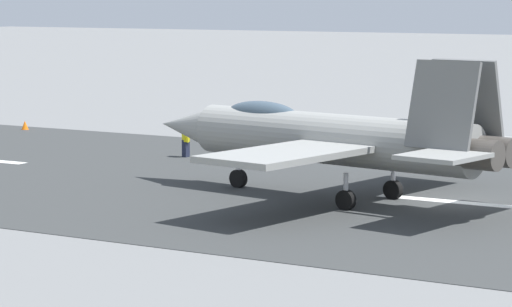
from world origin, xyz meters
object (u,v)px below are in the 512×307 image
Objects in this scene: fighter_jet at (331,137)px; crew_person at (186,141)px; marker_cone_far at (25,125)px; marker_cone_mid at (333,146)px.

fighter_jet is 10.46× the size of crew_person.
fighter_jet is at bearing 153.79° from marker_cone_far.
marker_cone_far is (15.27, -5.65, -0.55)m from crew_person.
marker_cone_mid and marker_cone_far have the same top height.
fighter_jet is at bearing 147.05° from crew_person.
crew_person is at bearing 46.88° from marker_cone_mid.
crew_person is 3.01× the size of marker_cone_far.
fighter_jet reaches higher than crew_person.
marker_cone_mid is (6.67, -13.40, -2.19)m from fighter_jet.
crew_person reaches higher than marker_cone_mid.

